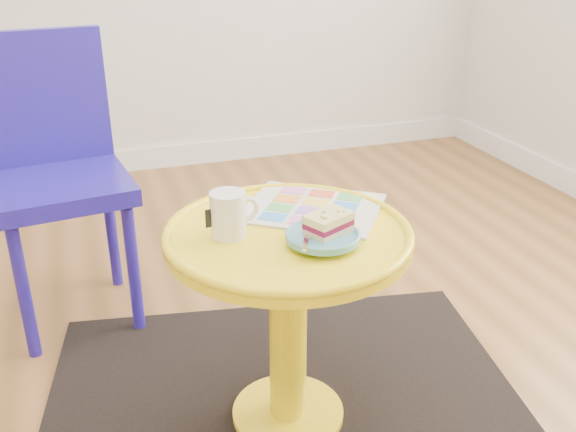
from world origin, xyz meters
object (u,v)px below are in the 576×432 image
object	(u,v)px
side_table	(288,289)
plate	(323,237)
mug	(229,213)
chair	(55,162)
newspaper	(313,208)

from	to	relation	value
side_table	plate	bearing A→B (deg)	-57.75
plate	side_table	bearing A→B (deg)	122.25
side_table	mug	distance (m)	0.25
mug	plate	size ratio (longest dim) A/B	0.70
mug	plate	world-z (taller)	mug
side_table	chair	world-z (taller)	chair
mug	newspaper	bearing A→B (deg)	11.82
side_table	plate	xyz separation A→B (m)	(0.05, -0.08, 0.17)
newspaper	plate	xyz separation A→B (m)	(-0.05, -0.19, 0.01)
newspaper	plate	size ratio (longest dim) A/B	1.96
side_table	chair	distance (m)	0.94
chair	mug	size ratio (longest dim) A/B	7.82
plate	chair	bearing A→B (deg)	123.92
side_table	newspaper	world-z (taller)	newspaper
plate	mug	bearing A→B (deg)	150.39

